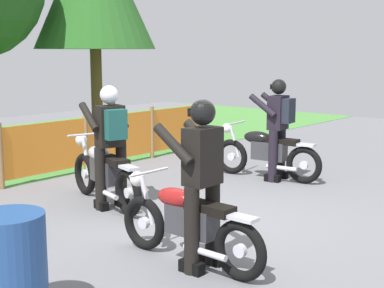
# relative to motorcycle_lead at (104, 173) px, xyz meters

# --- Properties ---
(ground) EXTENTS (24.00, 24.00, 0.02)m
(ground) POSITION_rel_motorcycle_lead_xyz_m (0.37, -1.59, -0.47)
(ground) COLOR slate
(barrier_fence) EXTENTS (8.48, 0.08, 1.05)m
(barrier_fence) POSITION_rel_motorcycle_lead_xyz_m (0.37, 1.90, 0.08)
(barrier_fence) COLOR olive
(barrier_fence) RESTS_ON ground
(motorcycle_lead) EXTENTS (0.76, 1.96, 0.95)m
(motorcycle_lead) POSITION_rel_motorcycle_lead_xyz_m (0.00, 0.00, 0.00)
(motorcycle_lead) COLOR black
(motorcycle_lead) RESTS_ON ground
(motorcycle_trailing) EXTENTS (0.55, 1.88, 0.89)m
(motorcycle_trailing) POSITION_rel_motorcycle_lead_xyz_m (-0.91, -2.34, -0.03)
(motorcycle_trailing) COLOR black
(motorcycle_trailing) RESTS_ON ground
(motorcycle_third) EXTENTS (0.58, 1.96, 0.93)m
(motorcycle_third) POSITION_rel_motorcycle_lead_xyz_m (2.84, -0.84, -0.01)
(motorcycle_third) COLOR black
(motorcycle_third) RESTS_ON ground
(rider_lead) EXTENTS (0.65, 0.75, 1.69)m
(rider_lead) POSITION_rel_motorcycle_lead_xyz_m (-0.05, -0.21, 0.49)
(rider_lead) COLOR black
(rider_lead) RESTS_ON ground
(rider_trailing) EXTENTS (0.54, 0.56, 1.69)m
(rider_trailing) POSITION_rel_motorcycle_lead_xyz_m (-0.91, -2.52, 0.46)
(rider_trailing) COLOR black
(rider_trailing) RESTS_ON ground
(rider_third) EXTENTS (0.60, 0.72, 1.69)m
(rider_third) POSITION_rel_motorcycle_lead_xyz_m (2.87, -1.06, 0.49)
(rider_third) COLOR black
(rider_third) RESTS_ON ground
(oil_drum) EXTENTS (0.58, 0.58, 0.88)m
(oil_drum) POSITION_rel_motorcycle_lead_xyz_m (-2.72, -2.04, -0.02)
(oil_drum) COLOR navy
(oil_drum) RESTS_ON ground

